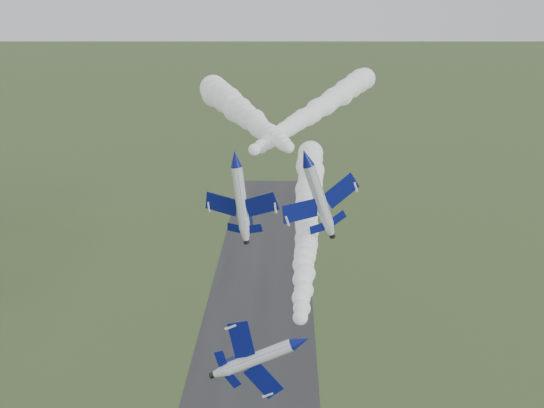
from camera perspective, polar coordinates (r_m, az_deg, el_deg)
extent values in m
cube|color=#2B2B2D|center=(112.61, -1.94, -16.93)|extent=(24.00, 260.00, 0.04)
cylinder|color=white|center=(67.87, 2.69, -12.80)|extent=(2.06, 8.01, 1.89)
cone|color=navy|center=(63.63, 2.68, -15.17)|extent=(1.94, 2.13, 1.89)
cone|color=white|center=(72.05, 2.70, -10.79)|extent=(1.93, 1.75, 1.89)
cylinder|color=black|center=(72.88, 2.70, -10.42)|extent=(0.97, 0.59, 0.96)
ellipsoid|color=black|center=(66.02, 3.12, -13.57)|extent=(1.32, 2.76, 1.26)
cube|color=navy|center=(67.26, 1.57, -10.62)|extent=(2.02, 2.32, 4.01)
cube|color=navy|center=(69.94, 3.57, -14.33)|extent=(2.02, 2.32, 4.01)
cube|color=navy|center=(70.63, 2.19, -10.15)|extent=(0.91, 1.06, 1.76)
cube|color=navy|center=(72.00, 3.21, -12.09)|extent=(0.91, 1.06, 1.76)
cube|color=navy|center=(70.86, 3.63, -10.87)|extent=(1.97, 1.56, 0.99)
cylinder|color=white|center=(85.42, -3.46, 4.25)|extent=(5.20, 9.10, 1.82)
cone|color=navy|center=(80.55, -5.36, 3.31)|extent=(2.60, 2.90, 1.82)
cone|color=white|center=(90.19, -1.83, 5.05)|extent=(2.43, 2.50, 1.82)
cylinder|color=black|center=(91.14, -1.53, 5.20)|extent=(1.10, 0.96, 0.92)
ellipsoid|color=black|center=(83.30, -4.27, 4.29)|extent=(2.33, 3.35, 1.21)
cube|color=navy|center=(87.79, -5.05, 4.23)|extent=(5.59, 4.32, 0.77)
cube|color=navy|center=(84.69, -1.24, 4.32)|extent=(5.59, 4.32, 0.77)
cube|color=navy|center=(90.15, -3.09, 4.89)|extent=(2.46, 1.94, 0.38)
cube|color=navy|center=(88.56, -1.11, 4.95)|extent=(2.46, 1.94, 0.38)
cube|color=navy|center=(88.87, -2.29, 5.77)|extent=(1.06, 1.76, 2.38)
cylinder|color=white|center=(83.55, 3.22, 4.37)|extent=(5.58, 9.59, 2.17)
cone|color=navy|center=(78.30, 4.98, 3.35)|extent=(2.94, 3.11, 2.17)
cone|color=white|center=(88.68, 1.73, 5.24)|extent=(2.77, 2.70, 2.17)
cylinder|color=black|center=(89.70, 1.45, 5.39)|extent=(1.27, 1.04, 1.10)
ellipsoid|color=black|center=(81.16, 3.78, 4.36)|extent=(2.56, 3.55, 1.44)
cube|color=navy|center=(83.52, 0.99, 3.46)|extent=(5.59, 4.36, 1.92)
cube|color=navy|center=(85.42, 4.99, 5.33)|extent=(5.59, 4.36, 1.92)
cube|color=navy|center=(87.30, 0.94, 4.61)|extent=(2.47, 1.96, 0.87)
cube|color=navy|center=(88.28, 3.01, 5.56)|extent=(2.47, 1.96, 0.87)
cube|color=navy|center=(87.03, 1.75, 5.91)|extent=(1.58, 2.04, 2.38)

